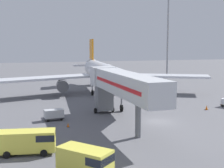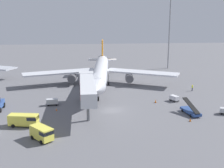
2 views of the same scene
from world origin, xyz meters
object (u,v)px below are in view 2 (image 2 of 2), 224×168
Objects in this scene: safety_cone_alpha at (190,120)px; apron_light_mast at (170,18)px; jet_bridge at (87,87)px; airplane_at_gate at (101,71)px; service_van_mid_right at (42,133)px; safety_cone_bravo at (156,101)px; belt_loader_truck at (191,111)px; ground_crew_worker_foreground at (192,88)px; baggage_cart_rear_left at (174,98)px; service_van_mid_left at (24,120)px; baggage_cart_outer_right at (52,102)px; safety_cone_charlie at (56,110)px.

apron_light_mast reaches higher than safety_cone_alpha.
safety_cone_alpha is at bearing -22.92° from jet_bridge.
service_van_mid_right is at bearing -107.81° from airplane_at_gate.
safety_cone_bravo is (-3.84, 12.97, 0.05)m from safety_cone_alpha.
belt_loader_truck is 3.32× the size of ground_crew_worker_foreground.
baggage_cart_rear_left is 0.09× the size of apron_light_mast.
service_van_mid_left reaches higher than safety_cone_alpha.
apron_light_mast reaches higher than baggage_cart_rear_left.
baggage_cart_outer_right is at bearing -165.73° from ground_crew_worker_foreground.
service_van_mid_right is 47.16m from ground_crew_worker_foreground.
belt_loader_truck is at bearing 6.10° from service_van_mid_left.
baggage_cart_outer_right is at bearing 107.95° from safety_cone_charlie.
belt_loader_truck is 9.51m from baggage_cart_rear_left.
ground_crew_worker_foreground is at bearing 28.25° from service_van_mid_left.
apron_light_mast is (10.45, 53.34, 18.54)m from belt_loader_truck.
service_van_mid_right is at bearing -89.01° from baggage_cart_outer_right.
baggage_cart_outer_right is (-30.14, 9.07, 0.10)m from belt_loader_truck.
apron_light_mast is at bearing 70.36° from safety_cone_bravo.
baggage_cart_rear_left is 4.96m from safety_cone_bravo.
safety_cone_bravo is at bearing 122.51° from belt_loader_truck.
service_van_mid_left is 74.49m from apron_light_mast.
apron_light_mast reaches higher than safety_cone_bravo.
belt_loader_truck is 8.00× the size of safety_cone_bravo.
belt_loader_truck reaches higher than service_van_mid_right.
jet_bridge reaches higher than belt_loader_truck.
belt_loader_truck reaches higher than safety_cone_charlie.
service_van_mid_right reaches higher than safety_cone_alpha.
belt_loader_truck is 20.01m from ground_crew_worker_foreground.
belt_loader_truck is at bearing 69.06° from safety_cone_alpha.
safety_cone_bravo is (-5.50, 8.63, -0.37)m from belt_loader_truck.
baggage_cart_rear_left is 3.39× the size of safety_cone_bravo.
jet_bridge is 32.92m from ground_crew_worker_foreground.
jet_bridge is at bearing -165.01° from safety_cone_bravo.
airplane_at_gate is at bearing -137.26° from apron_light_mast.
jet_bridge reaches higher than ground_crew_worker_foreground.
belt_loader_truck reaches higher than safety_cone_bravo.
safety_cone_charlie is (-11.14, -22.42, -4.28)m from airplane_at_gate.
airplane_at_gate reaches higher than safety_cone_charlie.
safety_cone_alpha is 0.02× the size of apron_light_mast.
safety_cone_charlie is at bearing 161.14° from safety_cone_alpha.
apron_light_mast is (11.09, 43.86, 18.51)m from baggage_cart_rear_left.
ground_crew_worker_foreground is 3.31× the size of safety_cone_charlie.
baggage_cart_rear_left is 1.41× the size of ground_crew_worker_foreground.
baggage_cart_rear_left is 28.54m from safety_cone_charlie.
airplane_at_gate is 8.26× the size of service_van_mid_left.
airplane_at_gate is 25.40m from safety_cone_charlie.
jet_bridge reaches higher than baggage_cart_outer_right.
service_van_mid_left is 0.20× the size of apron_light_mast.
baggage_cart_rear_left reaches higher than safety_cone_alpha.
airplane_at_gate is 71.68× the size of safety_cone_alpha.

